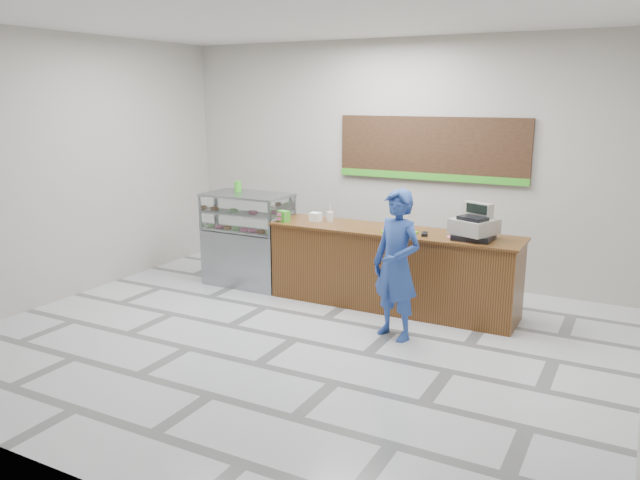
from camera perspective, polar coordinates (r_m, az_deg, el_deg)
The scene contains 16 objects.
floor at distance 7.15m, azimuth -2.35°, elevation -9.05°, with size 7.00×7.00×0.00m, color silver.
back_wall at distance 9.38m, azimuth 6.90°, elevation 7.23°, with size 7.00×7.00×0.00m, color #B2AEA4.
ceiling at distance 6.67m, azimuth -2.65°, elevation 20.04°, with size 7.00×7.00×0.00m, color silver.
sales_counter at distance 8.08m, azimuth 6.57°, elevation -2.62°, with size 3.26×0.76×1.03m.
display_case at distance 9.05m, azimuth -6.58°, elevation 0.14°, with size 1.22×0.72×1.33m.
menu_board at distance 9.14m, azimuth 10.09°, elevation 8.13°, with size 2.80×0.06×0.90m.
cash_register at distance 7.59m, azimuth 13.94°, elevation 1.26°, with size 0.58×0.59×0.42m.
card_terminal at distance 7.67m, azimuth 9.54°, elevation 0.53°, with size 0.07×0.15×0.04m, color black.
serving_tray at distance 7.78m, azimuth 7.29°, elevation 0.73°, with size 0.43×0.34×0.02m.
napkin_box at distance 8.43m, azimuth -0.42°, elevation 2.12°, with size 0.14×0.14×0.12m, color white.
straw_cup at distance 8.40m, azimuth 0.91°, elevation 2.14°, with size 0.09×0.09×0.13m, color silver.
promo_box at distance 8.42m, azimuth -3.37°, elevation 2.19°, with size 0.16×0.11×0.15m, color green.
donut_decal at distance 7.67m, azimuth 12.17°, elevation 0.28°, with size 0.18×0.18×0.00m, color pink.
green_cup_left at distance 9.22m, azimuth -7.48°, elevation 4.93°, with size 0.09×0.09×0.14m, color green.
green_cup_right at distance 9.14m, azimuth -7.53°, elevation 4.90°, with size 0.10×0.10×0.15m, color green.
customer at distance 7.00m, azimuth 7.02°, elevation -2.27°, with size 0.62×0.41×1.70m, color #284697.
Camera 1 is at (3.36, -5.70, 2.69)m, focal length 35.00 mm.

